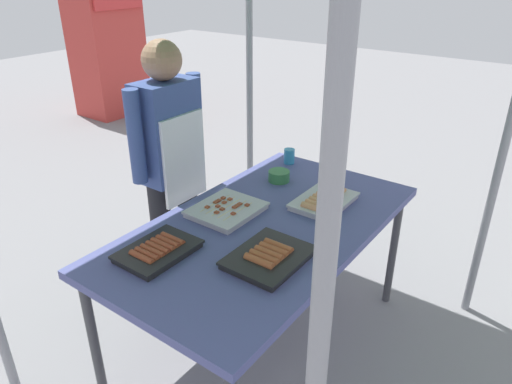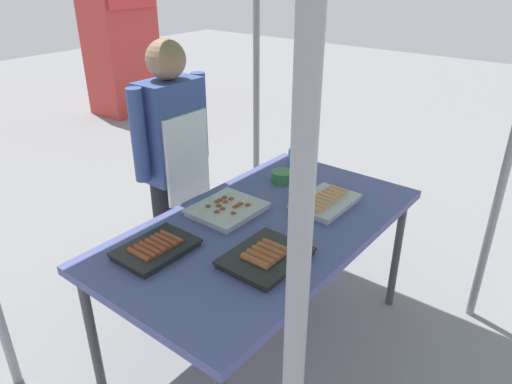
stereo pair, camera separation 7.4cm
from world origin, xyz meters
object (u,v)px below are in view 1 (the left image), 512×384
object	(u,v)px
tray_grilled_sausages	(269,257)
neighbor_stall_right	(106,40)
stall_table	(264,233)
tray_spring_rolls	(324,200)
vendor_woman	(170,157)
tray_meat_skewers	(227,210)
tray_pork_links	(158,250)
condiment_bowl	(279,176)
drink_cup_near_edge	(289,156)

from	to	relation	value
tray_grilled_sausages	neighbor_stall_right	xyz separation A→B (m)	(2.58, 4.31, 0.18)
stall_table	tray_spring_rolls	size ratio (longest dim) A/B	4.64
vendor_woman	neighbor_stall_right	size ratio (longest dim) A/B	0.81
stall_table	tray_meat_skewers	world-z (taller)	tray_meat_skewers
tray_pork_links	vendor_woman	xyz separation A→B (m)	(0.57, 0.49, 0.12)
condiment_bowl	drink_cup_near_edge	size ratio (longest dim) A/B	1.32
tray_spring_rolls	tray_pork_links	bearing A→B (deg)	157.38
stall_table	condiment_bowl	xyz separation A→B (m)	(0.44, 0.21, 0.08)
drink_cup_near_edge	tray_pork_links	bearing A→B (deg)	-175.37
tray_grilled_sausages	drink_cup_near_edge	world-z (taller)	drink_cup_near_edge
neighbor_stall_right	tray_pork_links	bearing A→B (deg)	-125.75
stall_table	tray_grilled_sausages	xyz separation A→B (m)	(-0.24, -0.19, 0.07)
neighbor_stall_right	tray_spring_rolls	bearing A→B (deg)	-115.18
tray_grilled_sausages	tray_pork_links	world-z (taller)	tray_grilled_sausages
stall_table	vendor_woman	bearing A→B (deg)	82.52
tray_pork_links	vendor_woman	bearing A→B (deg)	40.73
tray_meat_skewers	tray_pork_links	bearing A→B (deg)	-179.99
tray_pork_links	drink_cup_near_edge	distance (m)	1.17
stall_table	neighbor_stall_right	distance (m)	4.74
vendor_woman	tray_spring_rolls	bearing A→B (deg)	106.34
stall_table	tray_pork_links	xyz separation A→B (m)	(-0.48, 0.21, 0.07)
tray_spring_rolls	neighbor_stall_right	size ratio (longest dim) A/B	0.18
drink_cup_near_edge	tray_grilled_sausages	bearing A→B (deg)	-151.84
tray_spring_rolls	vendor_woman	distance (m)	0.88
tray_meat_skewers	tray_pork_links	distance (m)	0.45
tray_grilled_sausages	tray_spring_rolls	xyz separation A→B (m)	(0.58, 0.06, 0.00)
tray_meat_skewers	tray_spring_rolls	xyz separation A→B (m)	(0.36, -0.34, 0.00)
tray_meat_skewers	tray_pork_links	xyz separation A→B (m)	(-0.45, -0.00, 0.00)
tray_grilled_sausages	condiment_bowl	size ratio (longest dim) A/B	2.93
tray_meat_skewers	vendor_woman	xyz separation A→B (m)	(0.12, 0.49, 0.12)
stall_table	vendor_woman	distance (m)	0.73
tray_meat_skewers	vendor_woman	size ratio (longest dim) A/B	0.22
stall_table	tray_grilled_sausages	bearing A→B (deg)	-141.34
neighbor_stall_right	tray_meat_skewers	bearing A→B (deg)	-121.13
stall_table	tray_meat_skewers	xyz separation A→B (m)	(-0.03, 0.21, 0.07)
stall_table	condiment_bowl	bearing A→B (deg)	25.78
tray_spring_rolls	vendor_woman	size ratio (longest dim) A/B	0.23
tray_pork_links	condiment_bowl	size ratio (longest dim) A/B	2.75
condiment_bowl	drink_cup_near_edge	bearing A→B (deg)	20.34
drink_cup_near_edge	neighbor_stall_right	world-z (taller)	neighbor_stall_right
drink_cup_near_edge	stall_table	bearing A→B (deg)	-156.15
vendor_woman	tray_meat_skewers	bearing A→B (deg)	76.49
tray_meat_skewers	neighbor_stall_right	distance (m)	4.57
tray_meat_skewers	vendor_woman	world-z (taller)	vendor_woman
tray_pork_links	neighbor_stall_right	size ratio (longest dim) A/B	0.17
tray_pork_links	tray_meat_skewers	bearing A→B (deg)	0.01
tray_meat_skewers	neighbor_stall_right	bearing A→B (deg)	58.87
tray_spring_rolls	tray_meat_skewers	bearing A→B (deg)	136.82
tray_meat_skewers	drink_cup_near_edge	size ratio (longest dim) A/B	3.71
tray_pork_links	neighbor_stall_right	world-z (taller)	neighbor_stall_right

